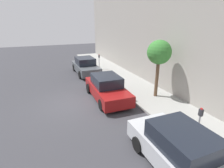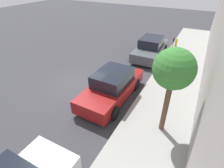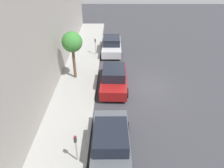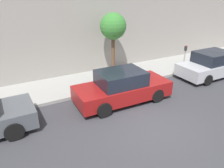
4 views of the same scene
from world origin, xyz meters
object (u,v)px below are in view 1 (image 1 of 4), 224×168
Objects in this scene: parked_sedan_third at (85,66)px; parking_meter_far at (99,60)px; fire_hydrant at (92,61)px; parked_sedan_nearest at (183,153)px; parking_meter_near at (199,122)px; street_tree at (159,53)px; parked_sedan_second at (107,88)px.

parked_sedan_third is 2.97× the size of parking_meter_far.
fire_hydrant is (-0.10, 2.45, -0.59)m from parking_meter_far.
parked_sedan_nearest is at bearing -89.82° from parked_sedan_third.
parked_sedan_nearest is at bearing -96.54° from parking_meter_far.
street_tree is (1.26, 4.54, 1.89)m from parking_meter_near.
parked_sedan_third is at bearing 97.45° from parking_meter_near.
street_tree is at bearing -82.52° from fire_hydrant.
parked_sedan_third is at bearing -161.40° from parking_meter_far.
parked_sedan_second is 2.99× the size of parking_meter_far.
parking_meter_far is 2.52m from fire_hydrant.
street_tree reaches higher than parking_meter_near.
street_tree is at bearing 74.44° from parking_meter_near.
parking_meter_near is (1.52, 0.81, 0.36)m from parked_sedan_nearest.
parked_sedan_nearest is at bearing -88.19° from parked_sedan_second.
parked_sedan_nearest is at bearing -117.53° from street_tree.
parking_meter_near is (1.73, -5.69, 0.36)m from parked_sedan_second.
fire_hydrant is at bearing 97.48° from street_tree.
parking_meter_near is 2.21× the size of fire_hydrant.
parked_sedan_second is 5.96m from parking_meter_near.
street_tree reaches higher than parked_sedan_nearest.
fire_hydrant is (1.63, 9.23, -0.23)m from parked_sedan_second.
parked_sedan_second is 9.38m from fire_hydrant.
street_tree is 5.24× the size of fire_hydrant.
parking_meter_near is 5.07m from street_tree.
parked_sedan_nearest is 2.96× the size of parking_meter_far.
parked_sedan_nearest is 2.95× the size of parking_meter_near.
street_tree is (2.83, -7.41, 2.25)m from parked_sedan_third.
parked_sedan_third is 2.96× the size of parking_meter_near.
parked_sedan_nearest is 1.00× the size of parked_sedan_third.
parked_sedan_nearest is at bearing -95.17° from fire_hydrant.
parked_sedan_second is at bearing 158.89° from street_tree.
parking_meter_far reaches higher than fire_hydrant.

